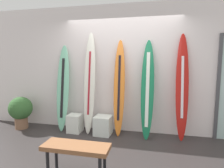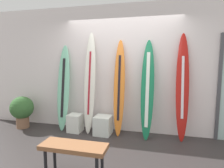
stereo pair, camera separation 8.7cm
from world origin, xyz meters
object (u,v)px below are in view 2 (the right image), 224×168
surfboard_seafoam (63,88)px  surfboard_ivory (90,84)px  surfboard_sunset (119,88)px  potted_plant (22,109)px  surfboard_crimson (182,87)px  surfboard_emerald (147,90)px  display_block_left (103,125)px  display_block_center (75,123)px  bench (74,149)px

surfboard_seafoam → surfboard_ivory: bearing=-1.6°
surfboard_sunset → potted_plant: 2.39m
surfboard_sunset → surfboard_crimson: size_ratio=0.95×
surfboard_ivory → surfboard_emerald: 1.26m
surfboard_seafoam → display_block_left: size_ratio=4.84×
surfboard_ivory → display_block_left: surfboard_ivory is taller
surfboard_seafoam → surfboard_ivory: 0.66m
surfboard_seafoam → surfboard_crimson: (2.57, 0.02, 0.09)m
surfboard_seafoam → surfboard_sunset: size_ratio=0.96×
display_block_left → surfboard_emerald: bearing=4.4°
surfboard_crimson → potted_plant: (-3.58, -0.19, -0.63)m
display_block_left → surfboard_sunset: bearing=18.5°
display_block_center → bench: 1.73m
surfboard_crimson → display_block_left: size_ratio=5.31×
surfboard_sunset → surfboard_emerald: (0.59, -0.04, -0.01)m
surfboard_sunset → surfboard_crimson: (1.27, 0.02, 0.07)m
surfboard_seafoam → surfboard_sunset: surfboard_sunset is taller
surfboard_seafoam → surfboard_emerald: 1.90m
surfboard_ivory → potted_plant: surfboard_ivory is taller
surfboard_sunset → surfboard_ivory: bearing=-178.7°
surfboard_emerald → surfboard_crimson: surfboard_crimson is taller
surfboard_ivory → potted_plant: size_ratio=2.94×
display_block_left → surfboard_crimson: bearing=4.8°
display_block_left → surfboard_seafoam: bearing=173.4°
display_block_center → surfboard_crimson: bearing=3.3°
surfboard_ivory → surfboard_sunset: bearing=1.3°
display_block_center → surfboard_sunset: bearing=6.2°
display_block_left → bench: 1.58m
surfboard_ivory → display_block_center: (-0.32, -0.09, -0.89)m
surfboard_ivory → display_block_left: size_ratio=5.50×
surfboard_crimson → bench: (-1.54, -1.70, -0.66)m
surfboard_seafoam → bench: (1.03, -1.68, -0.56)m
surfboard_emerald → surfboard_crimson: bearing=5.3°
potted_plant → bench: size_ratio=0.83×
potted_plant → surfboard_crimson: bearing=3.1°
surfboard_crimson → display_block_center: bearing=-176.7°
surfboard_seafoam → surfboard_sunset: (1.31, -0.00, 0.03)m
surfboard_ivory → display_block_center: bearing=-164.3°
display_block_left → display_block_center: bearing=179.6°
surfboard_ivory → surfboard_emerald: (1.25, -0.02, -0.10)m
surfboard_seafoam → bench: size_ratio=2.15×
bench → display_block_center: bearing=114.4°
surfboard_seafoam → surfboard_crimson: size_ratio=0.91×
potted_plant → bench: (2.04, -1.50, -0.03)m
display_block_left → display_block_center: (-0.65, 0.00, -0.00)m
surfboard_sunset → surfboard_emerald: size_ratio=1.01×
surfboard_emerald → surfboard_crimson: 0.68m
surfboard_ivory → surfboard_sunset: (0.66, 0.01, -0.09)m
surfboard_seafoam → display_block_center: bearing=-18.6°
surfboard_ivory → surfboard_sunset: 0.66m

